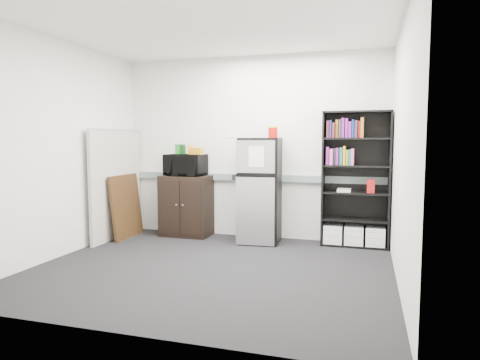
{
  "coord_description": "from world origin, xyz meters",
  "views": [
    {
      "loc": [
        1.67,
        -4.47,
        1.45
      ],
      "look_at": [
        0.07,
        0.9,
        0.94
      ],
      "focal_mm": 32.0,
      "sensor_mm": 36.0,
      "label": 1
    }
  ],
  "objects_px": {
    "bookshelf": "(356,180)",
    "microwave": "(185,165)",
    "cabinet": "(186,206)",
    "refrigerator": "(260,190)",
    "cubicle_partition": "(117,184)"
  },
  "relations": [
    {
      "from": "cabinet",
      "to": "refrigerator",
      "type": "relative_size",
      "value": 0.62
    },
    {
      "from": "cabinet",
      "to": "microwave",
      "type": "bearing_deg",
      "value": -90.0
    },
    {
      "from": "bookshelf",
      "to": "microwave",
      "type": "height_order",
      "value": "bookshelf"
    },
    {
      "from": "cabinet",
      "to": "refrigerator",
      "type": "bearing_deg",
      "value": -3.88
    },
    {
      "from": "cubicle_partition",
      "to": "refrigerator",
      "type": "xyz_separation_m",
      "value": [
        2.12,
        0.34,
        -0.07
      ]
    },
    {
      "from": "bookshelf",
      "to": "cubicle_partition",
      "type": "relative_size",
      "value": 1.14
    },
    {
      "from": "bookshelf",
      "to": "cubicle_partition",
      "type": "distance_m",
      "value": 3.46
    },
    {
      "from": "microwave",
      "to": "refrigerator",
      "type": "height_order",
      "value": "refrigerator"
    },
    {
      "from": "bookshelf",
      "to": "microwave",
      "type": "bearing_deg",
      "value": -178.15
    },
    {
      "from": "cabinet",
      "to": "refrigerator",
      "type": "height_order",
      "value": "refrigerator"
    },
    {
      "from": "cubicle_partition",
      "to": "microwave",
      "type": "bearing_deg",
      "value": 23.35
    },
    {
      "from": "cubicle_partition",
      "to": "microwave",
      "type": "relative_size",
      "value": 2.78
    },
    {
      "from": "cubicle_partition",
      "to": "refrigerator",
      "type": "bearing_deg",
      "value": 9.14
    },
    {
      "from": "cubicle_partition",
      "to": "bookshelf",
      "type": "bearing_deg",
      "value": 8.06
    },
    {
      "from": "bookshelf",
      "to": "microwave",
      "type": "distance_m",
      "value": 2.5
    }
  ]
}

